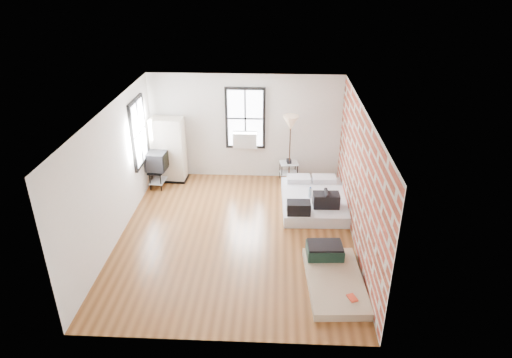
# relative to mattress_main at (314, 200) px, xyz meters

# --- Properties ---
(ground) EXTENTS (6.00, 6.00, 0.00)m
(ground) POSITION_rel_mattress_main_xyz_m (-1.75, -1.35, -0.18)
(ground) COLOR brown
(ground) RESTS_ON ground
(room_shell) EXTENTS (5.02, 6.02, 2.80)m
(room_shell) POSITION_rel_mattress_main_xyz_m (-1.51, -0.99, 1.56)
(room_shell) COLOR silver
(room_shell) RESTS_ON ground
(mattress_main) EXTENTS (1.57, 2.09, 0.66)m
(mattress_main) POSITION_rel_mattress_main_xyz_m (0.00, 0.00, 0.00)
(mattress_main) COLOR white
(mattress_main) RESTS_ON ground
(mattress_bare) EXTENTS (1.11, 1.95, 0.41)m
(mattress_bare) POSITION_rel_mattress_main_xyz_m (0.17, -2.73, -0.06)
(mattress_bare) COLOR tan
(mattress_bare) RESTS_ON ground
(wardrobe) EXTENTS (0.90, 0.55, 1.72)m
(wardrobe) POSITION_rel_mattress_main_xyz_m (-3.75, 1.30, 0.68)
(wardrobe) COLOR black
(wardrobe) RESTS_ON ground
(side_table) EXTENTS (0.52, 0.45, 0.62)m
(side_table) POSITION_rel_mattress_main_xyz_m (-0.59, 1.37, 0.24)
(side_table) COLOR black
(side_table) RESTS_ON ground
(floor_lamp) EXTENTS (0.39, 0.39, 1.83)m
(floor_lamp) POSITION_rel_mattress_main_xyz_m (-0.58, 1.30, 1.40)
(floor_lamp) COLOR #311D10
(floor_lamp) RESTS_ON ground
(tv_stand) EXTENTS (0.52, 0.71, 0.96)m
(tv_stand) POSITION_rel_mattress_main_xyz_m (-3.96, 0.90, 0.51)
(tv_stand) COLOR black
(tv_stand) RESTS_ON ground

